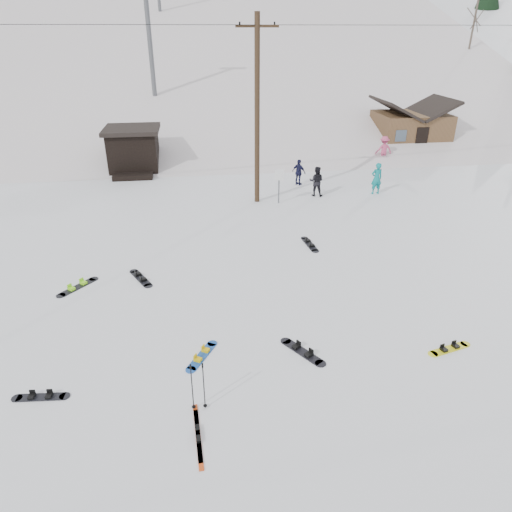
{
  "coord_description": "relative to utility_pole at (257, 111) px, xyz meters",
  "views": [
    {
      "loc": [
        -1.21,
        -8.96,
        8.3
      ],
      "look_at": [
        0.67,
        4.71,
        1.4
      ],
      "focal_mm": 32.0,
      "sensor_mm": 36.0,
      "label": 1
    }
  ],
  "objects": [
    {
      "name": "ground",
      "position": [
        -2.0,
        -14.0,
        -4.68
      ],
      "size": [
        200.0,
        200.0,
        0.0
      ],
      "primitive_type": "plane",
      "color": "white",
      "rests_on": "ground"
    },
    {
      "name": "board_scatter_b",
      "position": [
        -5.44,
        -7.79,
        -4.65
      ],
      "size": [
        0.94,
        1.51,
        0.12
      ],
      "rotation": [
        0.0,
        0.0,
        2.06
      ],
      "color": "black",
      "rests_on": "ground"
    },
    {
      "name": "board_scatter_d",
      "position": [
        -0.47,
        -12.81,
        -4.65
      ],
      "size": [
        1.06,
        1.44,
        0.12
      ],
      "rotation": [
        0.0,
        0.0,
        -0.98
      ],
      "color": "black",
      "rests_on": "ground"
    },
    {
      "name": "trail_sign",
      "position": [
        1.1,
        -0.42,
        -3.41
      ],
      "size": [
        0.5,
        0.09,
        1.85
      ],
      "color": "#595B60",
      "rests_on": "ground"
    },
    {
      "name": "board_scatter_f",
      "position": [
        1.48,
        -5.75,
        -4.65
      ],
      "size": [
        0.46,
        1.65,
        0.12
      ],
      "rotation": [
        0.0,
        0.0,
        1.68
      ],
      "color": "black",
      "rests_on": "ground"
    },
    {
      "name": "board_scatter_a",
      "position": [
        -7.39,
        -13.66,
        -4.65
      ],
      "size": [
        1.44,
        0.36,
        0.1
      ],
      "rotation": [
        0.0,
        0.0,
        -0.08
      ],
      "color": "black",
      "rests_on": "ground"
    },
    {
      "name": "skier_pink",
      "position": [
        9.7,
        6.72,
        -3.79
      ],
      "size": [
        1.16,
        0.69,
        1.78
      ],
      "primitive_type": "imported",
      "rotation": [
        0.0,
        0.0,
        3.17
      ],
      "color": "#C0436D",
      "rests_on": "ground"
    },
    {
      "name": "cabin",
      "position": [
        13.0,
        10.0,
        -3.2
      ],
      "size": [
        5.39,
        4.4,
        3.77
      ],
      "color": "brown",
      "rests_on": "ground"
    },
    {
      "name": "board_scatter_e",
      "position": [
        3.77,
        -13.25,
        -4.65
      ],
      "size": [
        1.44,
        0.58,
        0.1
      ],
      "rotation": [
        0.0,
        0.0,
        0.26
      ],
      "color": "#FBF51B",
      "rests_on": "ground"
    },
    {
      "name": "skier_navy",
      "position": [
        2.83,
        2.53,
        -3.93
      ],
      "size": [
        0.89,
        0.88,
        1.51
      ],
      "primitive_type": "imported",
      "rotation": [
        0.0,
        0.0,
        2.36
      ],
      "color": "#151636",
      "rests_on": "ground"
    },
    {
      "name": "treeline_crest",
      "position": [
        -2.0,
        72.0,
        -4.68
      ],
      "size": [
        50.0,
        6.0,
        10.0
      ],
      "primitive_type": null,
      "color": "black",
      "rests_on": "ski_slope"
    },
    {
      "name": "ski_slope",
      "position": [
        -2.0,
        41.0,
        -16.68
      ],
      "size": [
        60.0,
        85.24,
        65.97
      ],
      "primitive_type": "cube",
      "rotation": [
        0.31,
        0.0,
        0.0
      ],
      "color": "silver",
      "rests_on": "ground"
    },
    {
      "name": "ridge_right",
      "position": [
        36.0,
        36.0,
        -15.68
      ],
      "size": [
        45.66,
        93.98,
        54.59
      ],
      "primitive_type": "cube",
      "rotation": [
        0.21,
        -0.05,
        -0.12
      ],
      "color": "white",
      "rests_on": "ground"
    },
    {
      "name": "ski_poles",
      "position": [
        -3.45,
        -14.56,
        -3.98
      ],
      "size": [
        0.38,
        0.1,
        1.37
      ],
      "color": "black",
      "rests_on": "ground"
    },
    {
      "name": "utility_pole",
      "position": [
        0.0,
        0.0,
        0.0
      ],
      "size": [
        2.0,
        0.26,
        9.0
      ],
      "color": "#3A2819",
      "rests_on": "ground"
    },
    {
      "name": "lift_tower_near",
      "position": [
        -6.0,
        16.0,
        3.18
      ],
      "size": [
        2.2,
        0.36,
        8.0
      ],
      "color": "#595B60",
      "rests_on": "ski_slope"
    },
    {
      "name": "board_scatter_c",
      "position": [
        -7.62,
        -8.13,
        -4.65
      ],
      "size": [
        1.24,
        1.37,
        0.12
      ],
      "rotation": [
        0.0,
        0.0,
        0.85
      ],
      "color": "black",
      "rests_on": "ground"
    },
    {
      "name": "skier_dark",
      "position": [
        3.34,
        0.48,
        -3.86
      ],
      "size": [
        0.96,
        0.86,
        1.64
      ],
      "primitive_type": "imported",
      "rotation": [
        0.0,
        0.0,
        2.77
      ],
      "color": "black",
      "rests_on": "ground"
    },
    {
      "name": "skier_teal",
      "position": [
        6.73,
        0.36,
        -3.8
      ],
      "size": [
        0.68,
        0.48,
        1.75
      ],
      "primitive_type": "imported",
      "rotation": [
        0.0,
        0.0,
        3.25
      ],
      "color": "#0C7A7D",
      "rests_on": "ground"
    },
    {
      "name": "hero_snowboard",
      "position": [
        -3.33,
        -12.6,
        -4.65
      ],
      "size": [
        0.92,
        1.36,
        0.11
      ],
      "rotation": [
        0.0,
        0.0,
        1.04
      ],
      "color": "blue",
      "rests_on": "ground"
    },
    {
      "name": "hero_skis",
      "position": [
        -3.5,
        -15.4,
        -4.65
      ],
      "size": [
        0.22,
        1.91,
        0.1
      ],
      "rotation": [
        0.0,
        0.0,
        0.06
      ],
      "color": "#AE3911",
      "rests_on": "ground"
    },
    {
      "name": "treeline_right",
      "position": [
        34.0,
        28.0,
        -4.68
      ],
      "size": [
        20.0,
        60.0,
        10.0
      ],
      "primitive_type": null,
      "color": "black",
      "rests_on": "ground"
    },
    {
      "name": "lift_hut",
      "position": [
        -7.0,
        6.94,
        -3.32
      ],
      "size": [
        3.4,
        4.1,
        2.75
      ],
      "color": "black",
      "rests_on": "ground"
    }
  ]
}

